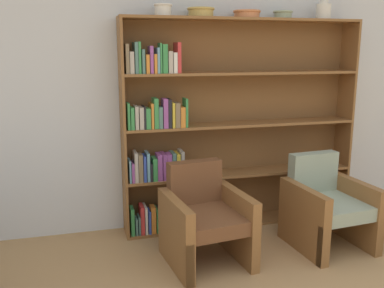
% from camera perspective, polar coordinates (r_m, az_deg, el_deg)
% --- Properties ---
extents(wall_back, '(12.00, 0.06, 2.75)m').
position_cam_1_polar(wall_back, '(4.40, 5.24, 7.35)').
color(wall_back, silver).
rests_on(wall_back, ground).
extents(bookshelf, '(2.37, 0.30, 2.06)m').
position_cam_1_polar(bookshelf, '(4.23, 3.49, 2.17)').
color(bookshelf, brown).
rests_on(bookshelf, ground).
extents(bowl_terracotta, '(0.17, 0.17, 0.11)m').
position_cam_1_polar(bowl_terracotta, '(4.02, -3.89, 17.49)').
color(bowl_terracotta, silver).
rests_on(bowl_terracotta, bookshelf).
extents(bowl_brass, '(0.25, 0.25, 0.08)m').
position_cam_1_polar(bowl_brass, '(4.10, 1.19, 17.23)').
color(bowl_brass, tan).
rests_on(bowl_brass, bookshelf).
extents(bowl_olive, '(0.26, 0.26, 0.07)m').
position_cam_1_polar(bowl_olive, '(4.25, 7.32, 16.87)').
color(bowl_olive, '#C67547').
rests_on(bowl_olive, bookshelf).
extents(bowl_copper, '(0.19, 0.19, 0.07)m').
position_cam_1_polar(bowl_copper, '(4.40, 12.03, 16.58)').
color(bowl_copper, gray).
rests_on(bowl_copper, bookshelf).
extents(vase_tall, '(0.14, 0.14, 0.18)m').
position_cam_1_polar(vase_tall, '(4.62, 17.13, 16.57)').
color(vase_tall, silver).
rests_on(vase_tall, bookshelf).
extents(armchair_leather, '(0.72, 0.75, 0.82)m').
position_cam_1_polar(armchair_leather, '(3.66, 1.70, -9.92)').
color(armchair_leather, brown).
rests_on(armchair_leather, ground).
extents(armchair_cushioned, '(0.70, 0.73, 0.82)m').
position_cam_1_polar(armchair_cushioned, '(4.13, 17.49, -7.86)').
color(armchair_cushioned, brown).
rests_on(armchair_cushioned, ground).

